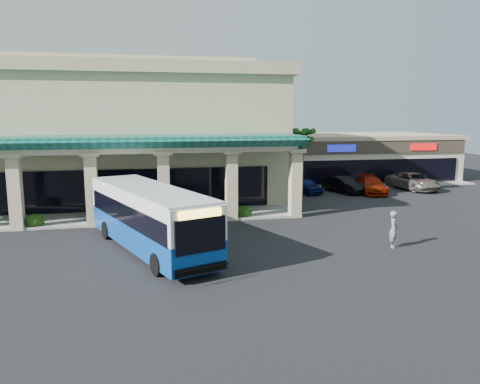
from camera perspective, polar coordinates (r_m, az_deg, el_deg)
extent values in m
plane|color=black|center=(26.62, -2.11, -5.98)|extent=(110.00, 110.00, 0.00)
imported|color=slate|center=(26.42, 18.23, -4.35)|extent=(0.78, 0.87, 1.99)
imported|color=#09114A|center=(42.97, 7.91, 0.80)|extent=(2.60, 4.41, 1.41)
imported|color=black|center=(43.85, 12.49, 0.88)|extent=(2.86, 4.72, 1.47)
imported|color=#861701|center=(44.11, 15.67, 0.81)|extent=(3.08, 5.43, 1.48)
imported|color=#6B625A|center=(47.44, 20.35, 1.23)|extent=(3.48, 6.09, 1.60)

